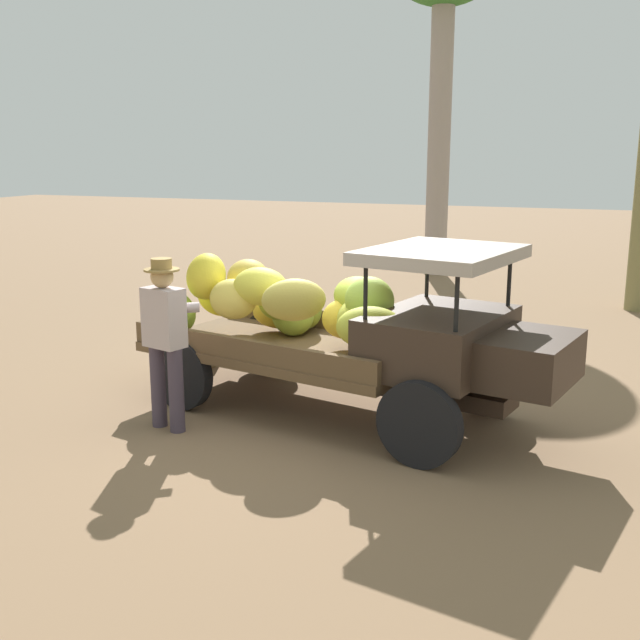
% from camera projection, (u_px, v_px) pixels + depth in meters
% --- Properties ---
extents(ground_plane, '(60.00, 60.00, 0.00)m').
position_uv_depth(ground_plane, '(350.00, 416.00, 7.97)').
color(ground_plane, '#836549').
extents(truck, '(4.64, 2.49, 1.83)m').
position_uv_depth(truck, '(349.00, 329.00, 7.79)').
color(truck, '#35271E').
rests_on(truck, ground).
extents(farmer, '(0.54, 0.50, 1.71)m').
position_uv_depth(farmer, '(165.00, 333.00, 7.41)').
color(farmer, '#423847').
rests_on(farmer, ground).
extents(wooden_crate, '(0.57, 0.60, 0.36)m').
position_uv_depth(wooden_crate, '(194.00, 353.00, 9.73)').
color(wooden_crate, olive).
rests_on(wooden_crate, ground).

